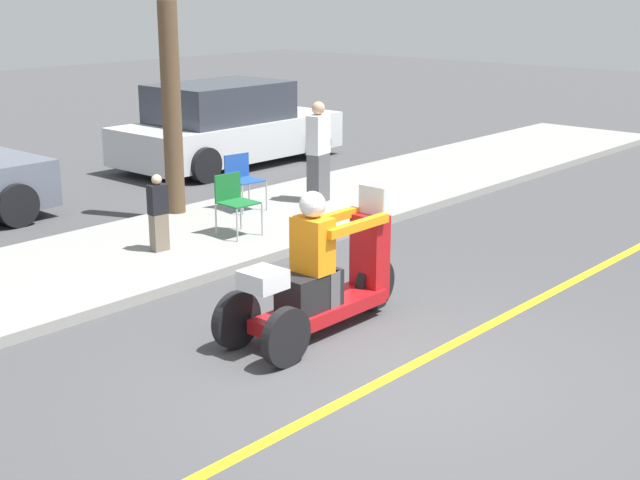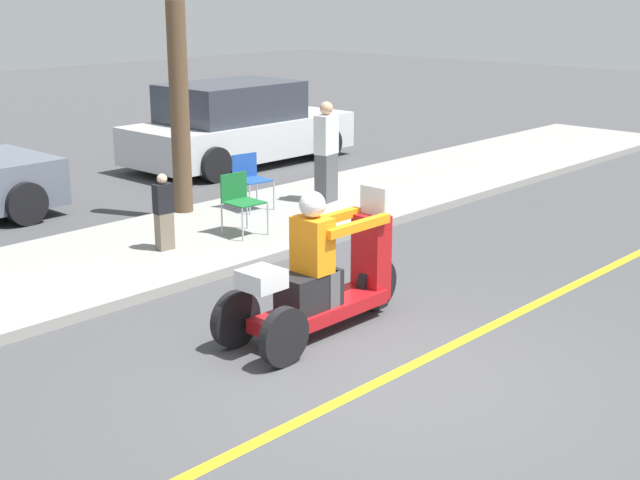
% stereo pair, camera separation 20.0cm
% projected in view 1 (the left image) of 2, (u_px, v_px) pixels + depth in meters
% --- Properties ---
extents(ground_plane, '(60.00, 60.00, 0.00)m').
position_uv_depth(ground_plane, '(393.00, 375.00, 7.99)').
color(ground_plane, '#424244').
extents(lane_stripe, '(24.00, 0.12, 0.01)m').
position_uv_depth(lane_stripe, '(416.00, 363.00, 8.25)').
color(lane_stripe, gold).
rests_on(lane_stripe, ground).
extents(sidewalk_strip, '(28.00, 2.80, 0.12)m').
position_uv_depth(sidewalk_strip, '(93.00, 266.00, 10.91)').
color(sidewalk_strip, gray).
rests_on(sidewalk_strip, ground).
extents(motorcycle_trike, '(2.30, 0.76, 1.47)m').
position_uv_depth(motorcycle_trike, '(321.00, 282.00, 8.88)').
color(motorcycle_trike, black).
rests_on(motorcycle_trike, ground).
extents(spectator_mid_group, '(0.25, 0.16, 0.99)m').
position_uv_depth(spectator_mid_group, '(158.00, 214.00, 11.22)').
color(spectator_mid_group, '#726656').
rests_on(spectator_mid_group, sidewalk_strip).
extents(spectator_far_back, '(0.40, 0.28, 1.56)m').
position_uv_depth(spectator_far_back, '(318.00, 154.00, 13.72)').
color(spectator_far_back, '#515156').
rests_on(spectator_far_back, sidewalk_strip).
extents(folding_chair_set_back, '(0.52, 0.52, 0.82)m').
position_uv_depth(folding_chair_set_back, '(242.00, 176.00, 13.33)').
color(folding_chair_set_back, '#A5A8AD').
rests_on(folding_chair_set_back, sidewalk_strip).
extents(folding_chair_curbside, '(0.49, 0.49, 0.82)m').
position_uv_depth(folding_chair_curbside, '(234.00, 198.00, 11.96)').
color(folding_chair_curbside, '#A5A8AD').
rests_on(folding_chair_curbside, sidewalk_strip).
extents(parked_car_lot_center, '(4.57, 2.11, 1.59)m').
position_uv_depth(parked_car_lot_center, '(227.00, 126.00, 17.20)').
color(parked_car_lot_center, silver).
rests_on(parked_car_lot_center, ground).
extents(tree_trunk, '(0.28, 0.28, 3.06)m').
position_uv_depth(tree_trunk, '(172.00, 109.00, 12.86)').
color(tree_trunk, brown).
rests_on(tree_trunk, sidewalk_strip).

